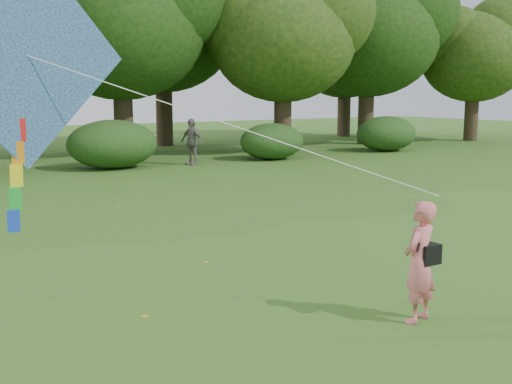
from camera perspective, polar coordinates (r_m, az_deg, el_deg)
ground at (r=8.45m, az=10.04°, el=-11.67°), size 100.00×100.00×0.00m
man_kite_flyer at (r=8.52m, az=14.32°, el=-6.05°), size 0.67×0.54×1.58m
bystander_right at (r=26.00m, az=-5.75°, el=4.47°), size 0.80×1.18×1.87m
crossbody_bag at (r=8.55m, az=15.04°, el=-5.29°), size 0.43×0.20×0.67m
flying_kite at (r=7.76m, az=-19.80°, el=11.10°), size 5.83×2.35×3.31m
tree_line at (r=29.67m, az=-18.76°, el=13.63°), size 54.70×15.30×9.48m
shrub_band at (r=23.98m, az=-20.81°, el=3.37°), size 39.15×3.22×1.88m
fallen_leaves at (r=13.04m, az=-13.09°, el=-4.35°), size 7.87×14.85×0.01m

